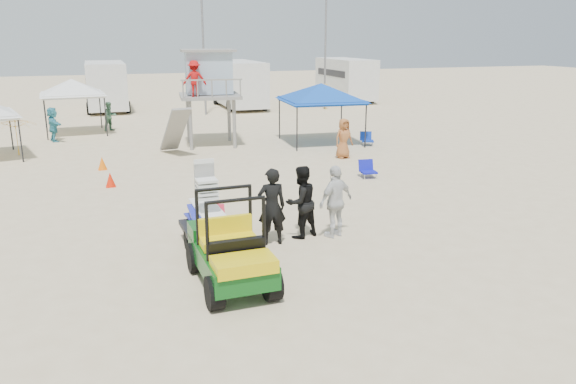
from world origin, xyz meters
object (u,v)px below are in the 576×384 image
object	(u,v)px
utility_cart	(230,244)
man_left	(272,207)
surf_trailer	(208,217)
canopy_blue	(321,86)
lifeguard_tower	(207,76)

from	to	relation	value
utility_cart	man_left	xyz separation A→B (m)	(1.52, 2.04, 0.05)
man_left	utility_cart	bearing A→B (deg)	57.45
utility_cart	surf_trailer	bearing A→B (deg)	89.85
utility_cart	man_left	size ratio (longest dim) A/B	1.35
utility_cart	surf_trailer	xyz separation A→B (m)	(0.01, 2.34, -0.14)
surf_trailer	canopy_blue	xyz separation A→B (m)	(7.75, 11.92, 1.91)
utility_cart	lifeguard_tower	world-z (taller)	lifeguard_tower
lifeguard_tower	canopy_blue	distance (m)	5.34
man_left	lifeguard_tower	distance (m)	13.71
utility_cart	lifeguard_tower	xyz separation A→B (m)	(2.60, 15.52, 2.29)
man_left	lifeguard_tower	world-z (taller)	lifeguard_tower
surf_trailer	lifeguard_tower	bearing A→B (deg)	78.87
lifeguard_tower	canopy_blue	world-z (taller)	lifeguard_tower
utility_cart	lifeguard_tower	size ratio (longest dim) A/B	0.61
man_left	canopy_blue	bearing A→B (deg)	-112.82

